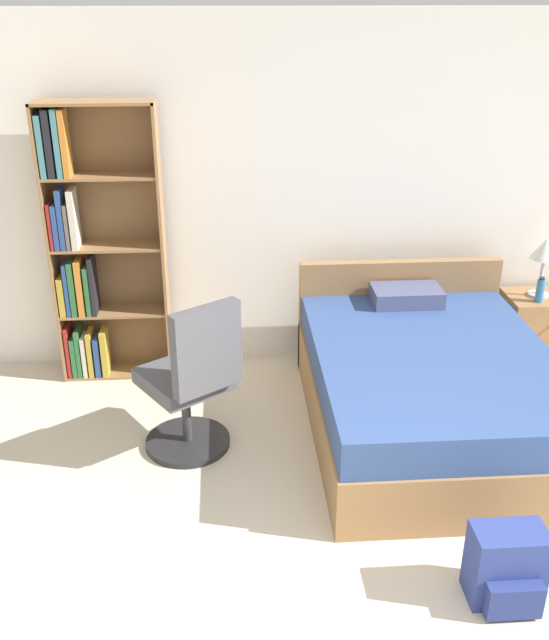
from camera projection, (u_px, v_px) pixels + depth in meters
wall_back at (308, 196)px, 5.30m from camera, size 9.00×0.06×2.60m
bookshelf at (92, 253)px, 5.13m from camera, size 0.81×0.27×2.04m
bed at (427, 387)px, 4.70m from camera, size 1.52×2.02×0.87m
office_chair at (192, 385)px, 4.38m from camera, size 0.69×0.72×1.08m
nightstand at (536, 329)px, 5.59m from camera, size 0.52×0.44×0.56m
table_lamp at (545, 252)px, 5.33m from camera, size 0.21×0.21×0.46m
water_bottle at (540, 290)px, 5.34m from camera, size 0.06×0.06×0.20m
backpack_blue at (507, 568)px, 3.40m from camera, size 0.35×0.28×0.40m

